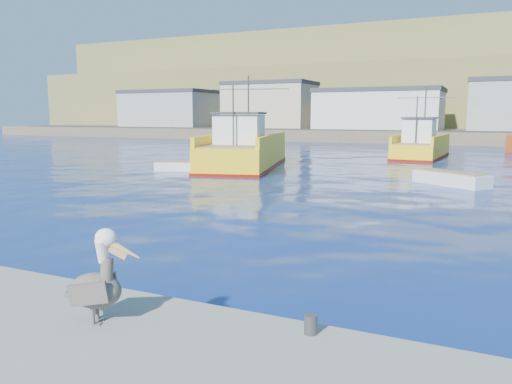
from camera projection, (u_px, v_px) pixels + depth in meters
ground at (237, 275)px, 11.92m from camera, size 260.00×260.00×0.00m
dock_bollards at (177, 300)px, 8.52m from camera, size 36.20×0.20×0.30m
far_shore at (465, 91)px, 108.43m from camera, size 200.00×81.00×24.00m
trawler_yellow_a at (244, 151)px, 36.58m from camera, size 7.68×14.01×6.77m
trawler_yellow_b at (421, 146)px, 44.48m from camera, size 4.91×10.53×6.40m
skiff_left at (181, 167)px, 34.12m from camera, size 3.71×2.34×0.76m
skiff_mid at (451, 180)px, 27.10m from camera, size 4.21×3.59×0.90m
pelican at (98, 283)px, 7.87m from camera, size 1.22×0.77×1.54m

